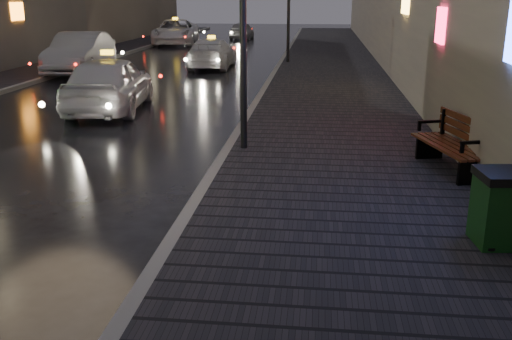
% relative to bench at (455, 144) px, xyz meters
% --- Properties ---
extents(ground, '(120.00, 120.00, 0.00)m').
position_rel_bench_xyz_m(ground, '(-5.93, -4.82, -0.66)').
color(ground, black).
rests_on(ground, ground).
extents(sidewalk, '(4.60, 58.00, 0.15)m').
position_rel_bench_xyz_m(sidewalk, '(-2.03, 16.18, -0.58)').
color(sidewalk, black).
rests_on(sidewalk, ground).
extents(curb, '(0.20, 58.00, 0.15)m').
position_rel_bench_xyz_m(curb, '(-4.43, 16.18, -0.58)').
color(curb, slate).
rests_on(curb, ground).
extents(sidewalk_far, '(2.40, 58.00, 0.15)m').
position_rel_bench_xyz_m(sidewalk_far, '(-14.63, 16.18, -0.58)').
color(sidewalk_far, black).
rests_on(sidewalk_far, ground).
extents(curb_far, '(0.20, 58.00, 0.15)m').
position_rel_bench_xyz_m(curb_far, '(-13.33, 16.18, -0.58)').
color(curb_far, slate).
rests_on(curb_far, ground).
extents(bench, '(1.20, 2.09, 1.01)m').
position_rel_bench_xyz_m(bench, '(0.00, 0.00, 0.00)').
color(bench, black).
rests_on(bench, sidewalk).
extents(trash_bin, '(0.72, 0.72, 0.99)m').
position_rel_bench_xyz_m(trash_bin, '(-0.13, -3.28, -0.00)').
color(trash_bin, black).
rests_on(trash_bin, sidewalk).
extents(taxi_near, '(2.44, 4.93, 1.62)m').
position_rel_bench_xyz_m(taxi_near, '(-8.56, 5.44, 0.15)').
color(taxi_near, silver).
rests_on(taxi_near, ground).
extents(car_left_mid, '(2.37, 5.36, 1.71)m').
position_rel_bench_xyz_m(car_left_mid, '(-12.73, 13.25, 0.20)').
color(car_left_mid, gray).
rests_on(car_left_mid, ground).
extents(taxi_mid, '(1.93, 4.60, 1.33)m').
position_rel_bench_xyz_m(taxi_mid, '(-7.47, 15.64, 0.01)').
color(taxi_mid, silver).
rests_on(taxi_mid, ground).
extents(taxi_far, '(3.35, 6.10, 1.62)m').
position_rel_bench_xyz_m(taxi_far, '(-12.24, 27.94, 0.15)').
color(taxi_far, silver).
rests_on(taxi_far, ground).
extents(car_far, '(1.55, 3.75, 1.27)m').
position_rel_bench_xyz_m(car_far, '(-8.39, 32.47, -0.02)').
color(car_far, gray).
rests_on(car_far, ground).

